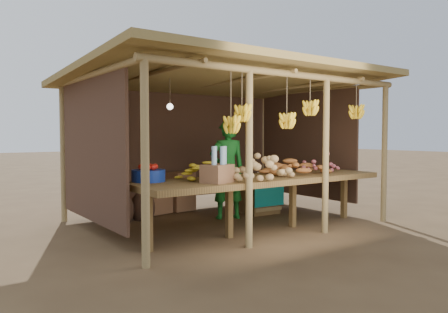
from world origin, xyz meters
TOP-DOWN VIEW (x-y plane):
  - ground at (0.00, 0.00)m, footprint 60.00×60.00m
  - stall_structure at (0.03, -0.05)m, footprint 4.70×3.50m
  - counter at (0.00, -0.95)m, footprint 3.90×1.05m
  - potato_heap at (-0.28, -1.25)m, footprint 1.08×0.68m
  - sweet_potato_heap at (0.71, -0.91)m, footprint 1.13×0.85m
  - onion_heap at (1.16, -0.92)m, footprint 0.76×0.55m
  - banana_pile at (-0.92, -0.72)m, footprint 0.60×0.39m
  - tomato_basin at (-1.61, -0.56)m, footprint 0.43×0.43m
  - bottle_box at (-0.96, -1.19)m, footprint 0.44×0.39m
  - vendor at (0.18, 0.16)m, footprint 0.69×0.57m
  - tarp_crate at (0.94, 0.22)m, footprint 0.66×0.58m
  - carton_stack at (-0.27, 1.20)m, footprint 0.97×0.42m
  - burlap_sacks at (-1.19, 0.90)m, footprint 0.78×0.41m

SIDE VIEW (x-z plane):
  - ground at x=0.00m, z-range 0.00..0.00m
  - burlap_sacks at x=-1.19m, z-range -0.04..0.52m
  - carton_stack at x=-0.27m, z-range -0.04..0.66m
  - tarp_crate at x=0.94m, z-range -0.07..0.69m
  - counter at x=0.00m, z-range 0.34..1.14m
  - vendor at x=0.18m, z-range 0.00..1.64m
  - tomato_basin at x=-1.61m, z-range 0.78..1.01m
  - banana_pile at x=-0.92m, z-range 0.80..1.15m
  - onion_heap at x=1.16m, z-range 0.80..1.15m
  - bottle_box at x=-0.96m, z-range 0.75..1.21m
  - sweet_potato_heap at x=0.71m, z-range 0.80..1.16m
  - potato_heap at x=-0.28m, z-range 0.80..1.17m
  - stall_structure at x=0.03m, z-range 0.70..3.13m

